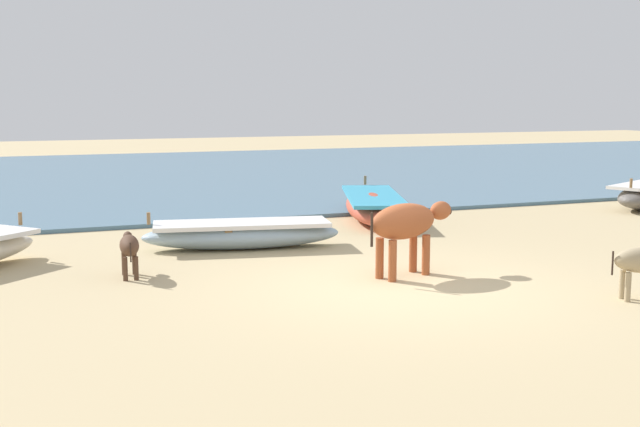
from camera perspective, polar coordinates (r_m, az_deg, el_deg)
ground at (r=10.57m, az=6.08°, el=-5.29°), size 80.00×80.00×0.00m
sea_water at (r=25.75m, az=-10.62°, el=2.73°), size 60.00×20.00×0.08m
fishing_boat_0 at (r=16.27m, az=3.83°, el=0.55°), size 2.33×4.08×0.73m
fishing_boat_3 at (r=13.21m, az=-5.64°, el=-1.46°), size 3.38×1.49×0.64m
cow_adult_rust at (r=11.09m, az=6.23°, el=-0.74°), size 1.56×0.80×1.03m
calf_near_dark at (r=11.33m, az=-13.54°, el=-2.34°), size 0.32×0.92×0.60m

